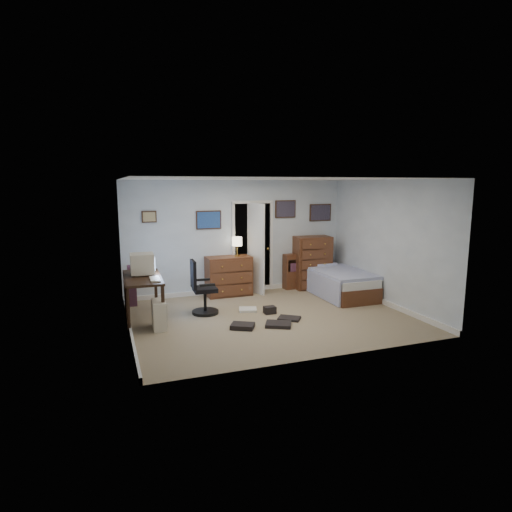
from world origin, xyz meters
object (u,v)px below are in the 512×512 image
Objects in this scene: bed at (338,282)px; low_dresser at (229,276)px; office_chair at (202,293)px; tall_dresser at (312,262)px; computer_desk at (137,287)px.

low_dresser is at bearing 160.15° from bed.
low_dresser is 2.41m from bed.
tall_dresser is (2.88, 1.13, 0.21)m from office_chair.
computer_desk is 2.34m from low_dresser.
office_chair reaches higher than low_dresser.
tall_dresser is at bearing -1.98° from low_dresser.
computer_desk is 1.18m from office_chair.
computer_desk reaches higher than bed.
office_chair is 1.44m from low_dresser.
low_dresser is 0.52× the size of bed.
tall_dresser is (2.02, -0.02, 0.18)m from low_dresser.
low_dresser is at bearing 31.71° from computer_desk.
computer_desk is 1.46× the size of low_dresser.
low_dresser is at bearing 55.51° from office_chair.
computer_desk is at bearing -160.18° from tall_dresser.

